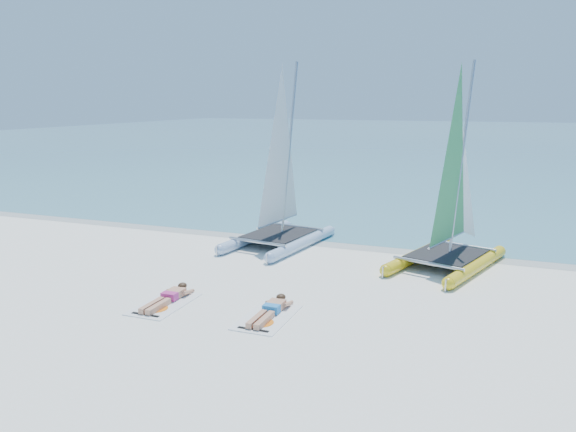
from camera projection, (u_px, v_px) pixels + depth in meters
name	position (u px, v px, depth m)	size (l,w,h in m)	color
ground	(290.00, 297.00, 13.61)	(140.00, 140.00, 0.00)	white
sea	(466.00, 138.00, 71.19)	(140.00, 115.00, 0.01)	#6FBAB7
wet_sand_strip	(349.00, 244.00, 18.64)	(140.00, 1.40, 0.01)	beige
catamaran_blue	(280.00, 190.00, 18.23)	(2.81, 4.77, 6.13)	#ACC1E2
catamaran_yellow	(456.00, 199.00, 16.10)	(3.32, 4.83, 6.01)	yellow
towel_a	(164.00, 304.00, 13.12)	(1.00, 1.85, 0.02)	white
sunbather_a	(169.00, 297.00, 13.27)	(0.37, 1.73, 0.26)	tan
towel_b	(267.00, 317.00, 12.32)	(1.00, 1.85, 0.02)	white
sunbather_b	(271.00, 309.00, 12.47)	(0.37, 1.73, 0.26)	tan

